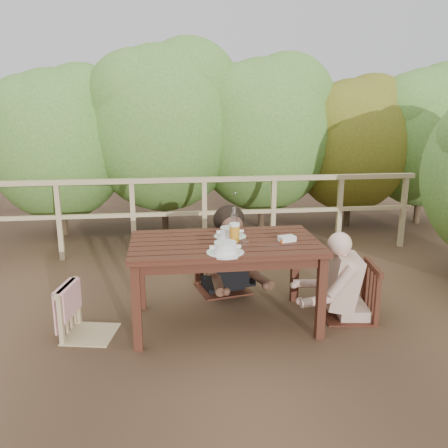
{
  "coord_description": "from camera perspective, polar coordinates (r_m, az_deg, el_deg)",
  "views": [
    {
      "loc": [
        -0.51,
        -3.86,
        1.91
      ],
      "look_at": [
        0.0,
        0.05,
        0.9
      ],
      "focal_mm": 37.82,
      "sensor_mm": 36.0,
      "label": 1
    }
  ],
  "objects": [
    {
      "name": "ground",
      "position": [
        4.34,
        0.09,
        -11.77
      ],
      "size": [
        60.0,
        60.0,
        0.0
      ],
      "primitive_type": "plane",
      "color": "#523824",
      "rests_on": "ground"
    },
    {
      "name": "soup_far",
      "position": [
        4.2,
        0.74,
        -1.02
      ],
      "size": [
        0.29,
        0.29,
        0.1
      ],
      "primitive_type": "cylinder",
      "color": "white",
      "rests_on": "table"
    },
    {
      "name": "chair_right",
      "position": [
        4.42,
        15.09,
        -5.11
      ],
      "size": [
        0.53,
        0.53,
        0.94
      ],
      "primitive_type": "cube",
      "rotation": [
        0.0,
        0.0,
        -1.7
      ],
      "color": "#381910",
      "rests_on": "ground"
    },
    {
      "name": "bottle",
      "position": [
        4.17,
        1.24,
        0.16
      ],
      "size": [
        0.07,
        0.07,
        0.28
      ],
      "primitive_type": "cylinder",
      "color": "silver",
      "rests_on": "table"
    },
    {
      "name": "woman",
      "position": [
        4.83,
        -0.15,
        0.06
      ],
      "size": [
        0.72,
        0.82,
        1.43
      ],
      "primitive_type": null,
      "rotation": [
        0.0,
        0.0,
        3.36
      ],
      "color": "black",
      "rests_on": "ground"
    },
    {
      "name": "soup_near",
      "position": [
        3.74,
        0.15,
        -2.92
      ],
      "size": [
        0.3,
        0.3,
        0.1
      ],
      "primitive_type": "cylinder",
      "color": "silver",
      "rests_on": "table"
    },
    {
      "name": "chair_left",
      "position": [
        4.1,
        -16.15,
        -7.52
      ],
      "size": [
        0.49,
        0.49,
        0.84
      ],
      "primitive_type": "cube",
      "rotation": [
        0.0,
        0.0,
        1.37
      ],
      "color": "tan",
      "rests_on": "ground"
    },
    {
      "name": "railing",
      "position": [
        6.05,
        -2.37,
        0.93
      ],
      "size": [
        5.6,
        0.1,
        1.01
      ],
      "primitive_type": "cube",
      "color": "tan",
      "rests_on": "ground"
    },
    {
      "name": "hedge_row",
      "position": [
        7.12,
        -0.06,
        14.31
      ],
      "size": [
        6.6,
        1.6,
        3.8
      ],
      "primitive_type": null,
      "color": "#48702C",
      "rests_on": "ground"
    },
    {
      "name": "diner_right",
      "position": [
        4.38,
        15.61,
        -2.78
      ],
      "size": [
        0.72,
        0.61,
        1.32
      ],
      "primitive_type": null,
      "rotation": [
        0.0,
        0.0,
        1.44
      ],
      "color": "tan",
      "rests_on": "ground"
    },
    {
      "name": "tumbler",
      "position": [
        3.89,
        2.54,
        -2.47
      ],
      "size": [
        0.06,
        0.06,
        0.07
      ],
      "primitive_type": "cylinder",
      "color": "silver",
      "rests_on": "table"
    },
    {
      "name": "beer_glass",
      "position": [
        4.03,
        1.28,
        -1.11
      ],
      "size": [
        0.09,
        0.09,
        0.17
      ],
      "primitive_type": "cylinder",
      "color": "gold",
      "rests_on": "table"
    },
    {
      "name": "table",
      "position": [
        4.18,
        0.09,
        -7.17
      ],
      "size": [
        1.62,
        0.91,
        0.75
      ],
      "primitive_type": "cube",
      "color": "#381910",
      "rests_on": "ground"
    },
    {
      "name": "butter_tub",
      "position": [
        4.08,
        7.61,
        -1.87
      ],
      "size": [
        0.16,
        0.13,
        0.06
      ],
      "primitive_type": "cube",
      "rotation": [
        0.0,
        0.0,
        0.26
      ],
      "color": "white",
      "rests_on": "table"
    },
    {
      "name": "chair_far",
      "position": [
        4.87,
        -0.11,
        -2.3
      ],
      "size": [
        0.61,
        0.61,
        1.02
      ],
      "primitive_type": "cube",
      "rotation": [
        0.0,
        0.0,
        0.22
      ],
      "color": "#381910",
      "rests_on": "ground"
    }
  ]
}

